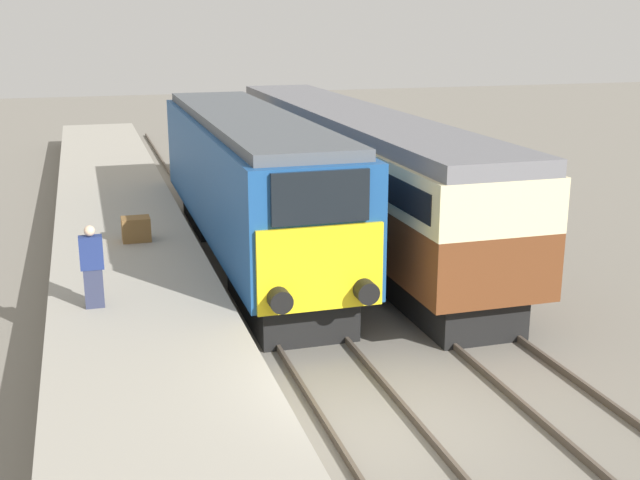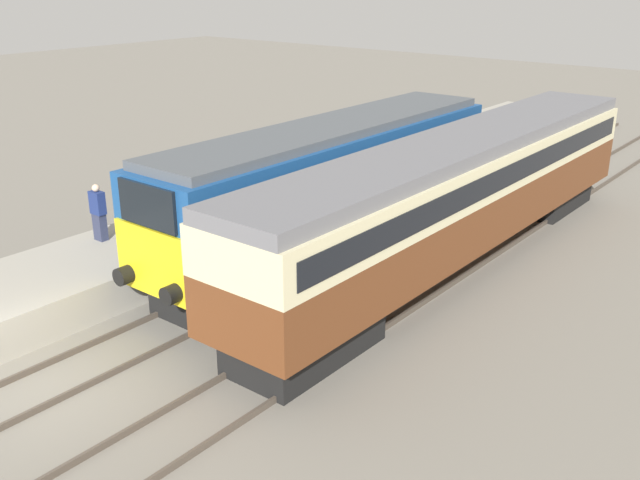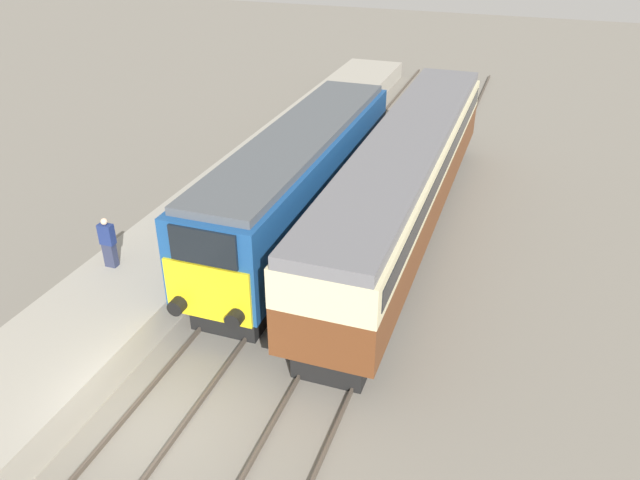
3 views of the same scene
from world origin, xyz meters
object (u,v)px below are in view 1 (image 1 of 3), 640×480
at_px(person_on_platform, 92,267).
at_px(luggage_crate, 136,229).
at_px(passenger_carriage, 350,161).
at_px(locomotive, 248,181).

bearing_deg(person_on_platform, luggage_crate, 76.40).
xyz_separation_m(passenger_carriage, person_on_platform, (-7.54, -6.86, -0.53)).
xyz_separation_m(person_on_platform, luggage_crate, (1.13, 4.65, -0.51)).
bearing_deg(passenger_carriage, locomotive, -154.87).
distance_m(passenger_carriage, luggage_crate, 6.87).
xyz_separation_m(locomotive, luggage_crate, (-3.02, -0.62, -0.93)).
xyz_separation_m(passenger_carriage, luggage_crate, (-6.42, -2.21, -1.04)).
relative_size(passenger_carriage, person_on_platform, 11.17).
xyz_separation_m(locomotive, person_on_platform, (-4.14, -5.27, -0.43)).
bearing_deg(locomotive, luggage_crate, -168.47).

